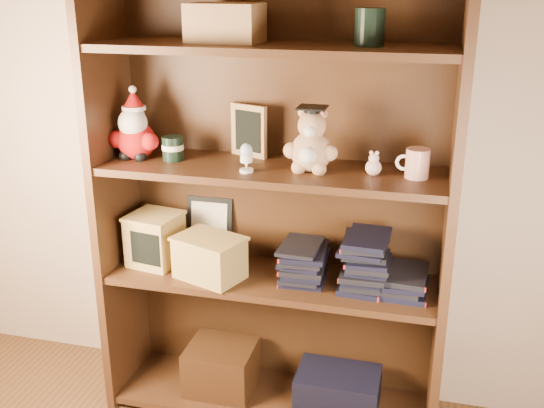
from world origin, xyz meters
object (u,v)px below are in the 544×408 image
at_px(grad_teddy_bear, 311,146).
at_px(treats_box, 155,239).
at_px(bookcase, 275,210).
at_px(teacher_mug, 417,163).

xyz_separation_m(grad_teddy_bear, treats_box, (-0.57, 0.01, -0.39)).
relative_size(grad_teddy_bear, treats_box, 1.08).
distance_m(bookcase, teacher_mug, 0.52).
relative_size(bookcase, treats_box, 7.99).
bearing_deg(treats_box, teacher_mug, 0.05).
bearing_deg(grad_teddy_bear, treats_box, 179.43).
relative_size(grad_teddy_bear, teacher_mug, 2.05).
relative_size(teacher_mug, treats_box, 0.53).
bearing_deg(treats_box, bookcase, 6.70).
height_order(bookcase, treats_box, bookcase).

